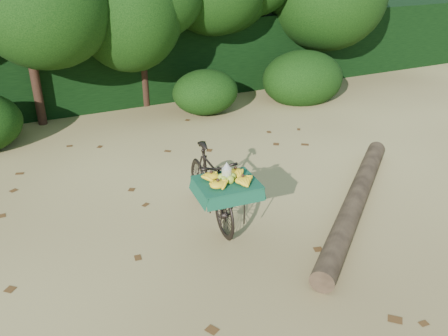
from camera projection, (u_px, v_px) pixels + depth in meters
name	position (u px, v px, depth m)	size (l,w,h in m)	color
ground	(232.00, 227.00, 6.32)	(80.00, 80.00, 0.00)	tan
vendor_bicycle	(211.00, 185.00, 6.31)	(0.77, 1.78, 1.02)	black
fallen_log	(356.00, 200.00, 6.70)	(0.28, 0.28, 3.94)	brown
hedge_backdrop	(112.00, 61.00, 11.05)	(26.00, 1.80, 1.80)	black
tree_row	(84.00, 19.00, 9.66)	(14.50, 2.00, 4.00)	black
bush_clumps	(161.00, 101.00, 9.81)	(8.80, 1.70, 0.90)	black
leaf_litter	(212.00, 205.00, 6.85)	(7.00, 7.30, 0.01)	#4D2F14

